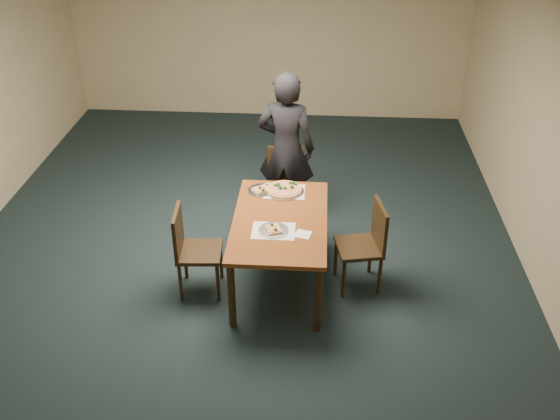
# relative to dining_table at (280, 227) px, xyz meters

# --- Properties ---
(ground) EXTENTS (8.00, 8.00, 0.00)m
(ground) POSITION_rel_dining_table_xyz_m (-0.46, 0.34, -0.66)
(ground) COLOR black
(ground) RESTS_ON ground
(room_shell) EXTENTS (8.00, 8.00, 8.00)m
(room_shell) POSITION_rel_dining_table_xyz_m (-0.46, 0.34, 1.08)
(room_shell) COLOR tan
(room_shell) RESTS_ON ground
(dining_table) EXTENTS (0.90, 1.50, 0.75)m
(dining_table) POSITION_rel_dining_table_xyz_m (0.00, 0.00, 0.00)
(dining_table) COLOR #622F13
(dining_table) RESTS_ON ground
(chair_far) EXTENTS (0.43, 0.43, 0.91)m
(chair_far) POSITION_rel_dining_table_xyz_m (-0.02, 1.14, -0.14)
(chair_far) COLOR black
(chair_far) RESTS_ON ground
(chair_left) EXTENTS (0.45, 0.45, 0.91)m
(chair_left) POSITION_rel_dining_table_xyz_m (-0.84, -0.18, -0.14)
(chair_left) COLOR black
(chair_left) RESTS_ON ground
(chair_right) EXTENTS (0.50, 0.50, 0.91)m
(chair_right) POSITION_rel_dining_table_xyz_m (0.85, 0.02, -0.14)
(chair_right) COLOR black
(chair_right) RESTS_ON ground
(diner) EXTENTS (0.70, 0.52, 1.77)m
(diner) POSITION_rel_dining_table_xyz_m (-0.02, 1.26, 0.23)
(diner) COLOR black
(diner) RESTS_ON ground
(placemat_main) EXTENTS (0.42, 0.32, 0.00)m
(placemat_main) POSITION_rel_dining_table_xyz_m (0.01, 0.53, 0.09)
(placemat_main) COLOR white
(placemat_main) RESTS_ON dining_table
(placemat_near) EXTENTS (0.40, 0.30, 0.00)m
(placemat_near) POSITION_rel_dining_table_xyz_m (-0.05, -0.21, 0.09)
(placemat_near) COLOR white
(placemat_near) RESTS_ON dining_table
(pizza_pan) EXTENTS (0.40, 0.40, 0.07)m
(pizza_pan) POSITION_rel_dining_table_xyz_m (0.01, 0.53, 0.12)
(pizza_pan) COLOR silver
(pizza_pan) RESTS_ON dining_table
(slice_plate_near) EXTENTS (0.28, 0.28, 0.06)m
(slice_plate_near) POSITION_rel_dining_table_xyz_m (-0.05, -0.21, 0.11)
(slice_plate_near) COLOR silver
(slice_plate_near) RESTS_ON dining_table
(slice_plate_far) EXTENTS (0.28, 0.28, 0.06)m
(slice_plate_far) POSITION_rel_dining_table_xyz_m (-0.23, 0.53, 0.10)
(slice_plate_far) COLOR silver
(slice_plate_far) RESTS_ON dining_table
(napkin) EXTENTS (0.17, 0.17, 0.01)m
(napkin) POSITION_rel_dining_table_xyz_m (0.23, -0.26, 0.09)
(napkin) COLOR white
(napkin) RESTS_ON dining_table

